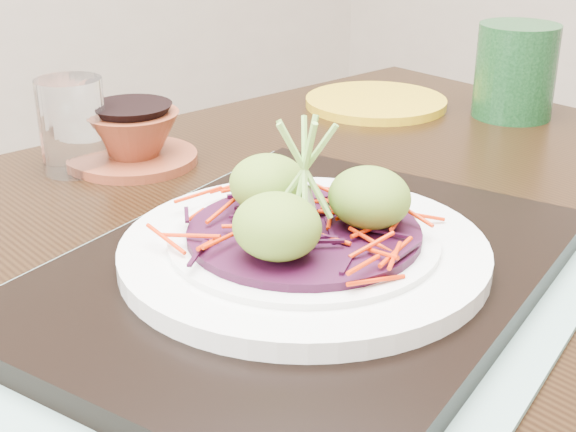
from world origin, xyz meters
TOP-DOWN VIEW (x-y plane):
  - dining_table at (0.05, -0.09)m, footprint 1.22×0.86m
  - placemat at (0.02, -0.17)m, footprint 0.60×0.53m
  - serving_tray at (0.02, -0.17)m, footprint 0.52×0.45m
  - white_plate at (0.02, -0.17)m, footprint 0.28×0.28m
  - cabbage_bed at (0.02, -0.17)m, footprint 0.18×0.18m
  - carrot_julienne at (0.02, -0.17)m, footprint 0.22×0.22m
  - guacamole_scoops at (0.02, -0.17)m, footprint 0.15×0.14m
  - scallion_garnish at (0.02, -0.17)m, footprint 0.07×0.07m
  - water_glass at (-0.01, 0.19)m, footprint 0.09×0.09m
  - terracotta_bowl_set at (0.05, 0.17)m, footprint 0.16×0.16m
  - yellow_plate at (0.42, 0.18)m, footprint 0.26×0.26m
  - green_jar at (0.53, 0.04)m, footprint 0.14×0.14m

SIDE VIEW (x-z plane):
  - dining_table at x=0.05m, z-range 0.27..1.01m
  - placemat at x=0.02m, z-range 0.73..0.74m
  - yellow_plate at x=0.42m, z-range 0.73..0.75m
  - serving_tray at x=0.02m, z-range 0.74..0.76m
  - terracotta_bowl_set at x=0.05m, z-range 0.73..0.79m
  - white_plate at x=0.02m, z-range 0.76..0.78m
  - cabbage_bed at x=0.02m, z-range 0.78..0.79m
  - water_glass at x=-0.01m, z-range 0.73..0.83m
  - carrot_julienne at x=0.02m, z-range 0.78..0.80m
  - green_jar at x=0.53m, z-range 0.73..0.85m
  - guacamole_scoops at x=0.02m, z-range 0.78..0.83m
  - scallion_garnish at x=0.02m, z-range 0.78..0.88m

